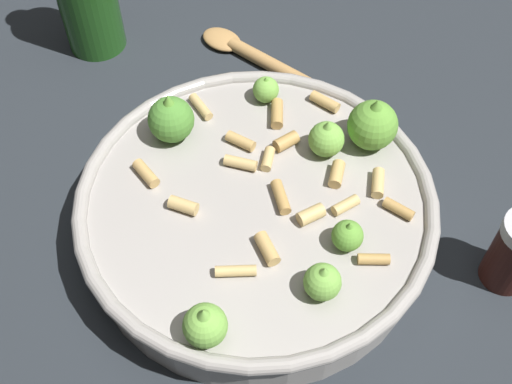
% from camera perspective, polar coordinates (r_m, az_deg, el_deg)
% --- Properties ---
extents(ground_plane, '(2.40, 2.40, 0.00)m').
position_cam_1_polar(ground_plane, '(0.62, 0.00, -3.48)').
color(ground_plane, '#23282D').
extents(cooking_pan, '(0.33, 0.33, 0.11)m').
position_cam_1_polar(cooking_pan, '(0.59, 0.15, -1.52)').
color(cooking_pan, '#9E9993').
rests_on(cooking_pan, ground).
extents(wooden_spoon, '(0.08, 0.23, 0.02)m').
position_cam_1_polar(wooden_spoon, '(0.76, 1.38, 11.23)').
color(wooden_spoon, '#B2844C').
rests_on(wooden_spoon, ground).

